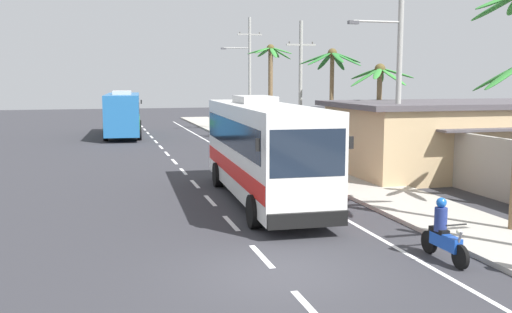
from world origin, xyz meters
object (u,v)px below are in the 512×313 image
roadside_building (499,136)px  motorcycle_beside_bus (253,155)px  utility_pole_mid (398,67)px  coach_bus_far_lane (123,113)px  utility_pole_far (301,83)px  pedestrian_near_kerb (300,141)px  coach_bus_foreground (263,147)px  palm_third (271,74)px  motorcycle_trailing (443,235)px  utility_pole_distant (249,72)px  palm_fourth (332,73)px  palm_farthest (379,89)px

roadside_building → motorcycle_beside_bus: bearing=159.3°
motorcycle_beside_bus → utility_pole_mid: 8.90m
coach_bus_far_lane → utility_pole_far: size_ratio=1.31×
motorcycle_beside_bus → utility_pole_far: bearing=54.1°
motorcycle_beside_bus → pedestrian_near_kerb: bearing=29.3°
coach_bus_far_lane → motorcycle_beside_bus: coach_bus_far_lane is taller
coach_bus_far_lane → utility_pole_mid: utility_pole_mid is taller
utility_pole_mid → roadside_building: size_ratio=0.57×
coach_bus_foreground → motorcycle_beside_bus: coach_bus_foreground is taller
coach_bus_far_lane → roadside_building: coach_bus_far_lane is taller
motorcycle_beside_bus → palm_third: 14.08m
coach_bus_far_lane → utility_pole_far: (10.87, -11.43, 2.39)m
utility_pole_mid → roadside_building: bearing=14.0°
coach_bus_far_lane → palm_third: (10.49, -5.91, 3.01)m
coach_bus_foreground → coach_bus_far_lane: coach_bus_foreground is taller
palm_third → coach_bus_far_lane: bearing=150.6°
motorcycle_trailing → utility_pole_distant: utility_pole_distant is taller
roadside_building → utility_pole_mid: bearing=-166.0°
palm_fourth → palm_farthest: size_ratio=1.20×
coach_bus_far_lane → utility_pole_distant: bearing=8.4°
pedestrian_near_kerb → roadside_building: 10.31m
motorcycle_trailing → palm_farthest: palm_farthest is taller
motorcycle_beside_bus → palm_fourth: 8.91m
palm_fourth → coach_bus_far_lane: bearing=131.1°
coach_bus_far_lane → palm_farthest: size_ratio=2.02×
utility_pole_mid → palm_third: bearing=90.5°
utility_pole_far → pedestrian_near_kerb: bearing=-109.4°
utility_pole_distant → roadside_building: 25.49m
coach_bus_foreground → coach_bus_far_lane: 26.94m
roadside_building → utility_pole_far: bearing=119.3°
pedestrian_near_kerb → utility_pole_mid: bearing=-9.5°
coach_bus_foreground → palm_third: (6.50, 20.73, 2.89)m
motorcycle_beside_bus → utility_pole_distant: (4.97, 20.06, 4.53)m
coach_bus_foreground → palm_farthest: bearing=40.0°
coach_bus_far_lane → utility_pole_distant: size_ratio=1.10×
coach_bus_foreground → utility_pole_mid: utility_pole_mid is taller
pedestrian_near_kerb → utility_pole_far: 6.39m
coach_bus_foreground → motorcycle_beside_bus: (1.79, 8.17, -1.36)m
coach_bus_far_lane → utility_pole_distant: utility_pole_distant is taller
motorcycle_trailing → palm_farthest: bearing=68.8°
motorcycle_beside_bus → motorcycle_trailing: 16.27m
motorcycle_trailing → roadside_building: 16.12m
coach_bus_foreground → utility_pole_distant: 29.20m
roadside_building → motorcycle_trailing: bearing=-132.2°
motorcycle_beside_bus → utility_pole_distant: utility_pole_distant is taller
utility_pole_mid → palm_farthest: size_ratio=1.80×
motorcycle_beside_bus → motorcycle_trailing: (0.67, -16.25, -0.02)m
utility_pole_mid → utility_pole_distant: (0.09, 26.05, 0.12)m
coach_bus_foreground → pedestrian_near_kerb: size_ratio=6.19×
coach_bus_foreground → motorcycle_trailing: bearing=-73.1°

